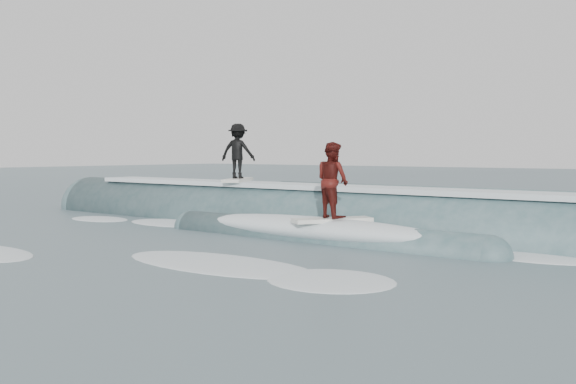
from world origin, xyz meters
The scene contains 6 objects.
ground centered at (0.00, 0.00, 0.00)m, with size 160.00×160.00×0.00m, color #3F525C.
breaking_wave centered at (0.19, 3.39, 0.04)m, with size 23.89×3.99×2.43m.
surfer_black centered at (-2.83, 3.63, 2.20)m, with size 1.43×2.02×1.86m.
surfer_red centered at (2.33, 1.43, 1.46)m, with size 1.57×1.97×1.98m.
whitewater centered at (-0.13, -1.13, 0.00)m, with size 16.03×9.02×0.10m.
far_swells centered at (-1.16, 17.65, 0.00)m, with size 42.12×8.65×0.80m.
Camera 1 is at (11.18, -11.67, 2.22)m, focal length 40.00 mm.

